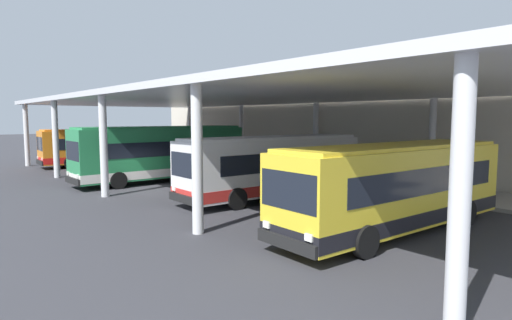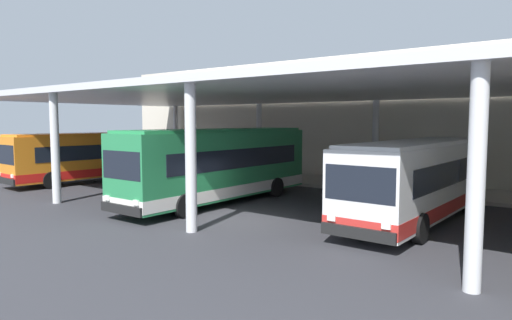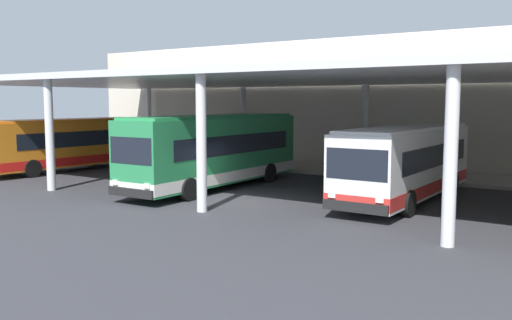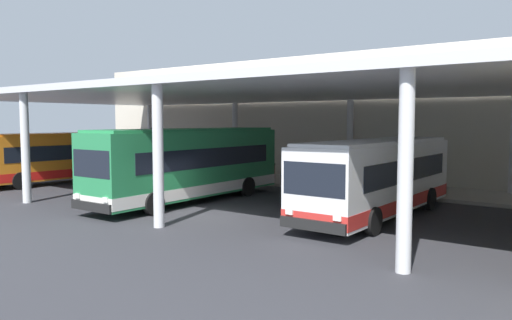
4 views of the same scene
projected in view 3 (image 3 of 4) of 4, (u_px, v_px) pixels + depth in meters
ground_plane at (240, 202)px, 23.31m from camera, size 200.00×200.00×0.00m
platform_kerb at (353, 171)px, 33.03m from camera, size 42.00×4.50×0.18m
station_building_facade at (375, 102)px, 35.29m from camera, size 48.00×1.60×8.34m
canopy_shelter at (303, 80)px, 27.31m from camera, size 40.00×17.00×5.55m
bus_nearest_bay at (68, 143)px, 33.90m from camera, size 3.05×10.63×3.17m
bus_second_bay at (215, 151)px, 26.88m from camera, size 2.81×11.35×3.57m
bus_middle_bay at (406, 162)px, 23.42m from camera, size 2.80×10.55×3.17m
bench_waiting at (251, 155)px, 37.10m from camera, size 1.80×0.45×0.92m
trash_bin at (285, 157)px, 35.35m from camera, size 0.52×0.52×0.98m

